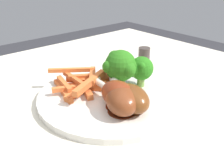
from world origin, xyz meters
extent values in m
cube|color=silver|center=(0.00, 0.00, 0.71)|extent=(0.91, 0.80, 0.03)
cylinder|color=#ACA695|center=(-0.40, -0.34, 0.35)|extent=(0.06, 0.06, 0.69)
cylinder|color=white|center=(-0.01, 0.00, 0.73)|extent=(0.29, 0.29, 0.01)
cylinder|color=#7EA548|center=(-0.08, 0.02, 0.75)|extent=(0.01, 0.01, 0.02)
sphere|color=#287819|center=(-0.08, 0.02, 0.77)|extent=(0.05, 0.05, 0.05)
sphere|color=#287819|center=(-0.07, 0.03, 0.79)|extent=(0.02, 0.02, 0.02)
sphere|color=#287819|center=(-0.06, 0.01, 0.77)|extent=(0.03, 0.03, 0.03)
sphere|color=#287819|center=(-0.06, 0.02, 0.78)|extent=(0.02, 0.02, 0.02)
cylinder|color=#82A45A|center=(-0.05, -0.01, 0.75)|extent=(0.02, 0.02, 0.02)
sphere|color=#2C761A|center=(-0.05, -0.01, 0.78)|extent=(0.06, 0.06, 0.06)
sphere|color=#2C761A|center=(-0.05, 0.01, 0.78)|extent=(0.03, 0.03, 0.03)
sphere|color=#2C761A|center=(-0.06, 0.01, 0.78)|extent=(0.03, 0.03, 0.03)
sphere|color=#2C761A|center=(-0.05, -0.03, 0.79)|extent=(0.03, 0.03, 0.03)
sphere|color=#2C761A|center=(-0.03, -0.02, 0.78)|extent=(0.02, 0.02, 0.02)
sphere|color=#2C761A|center=(-0.02, -0.02, 0.78)|extent=(0.03, 0.03, 0.03)
sphere|color=#2C761A|center=(-0.06, -0.03, 0.78)|extent=(0.03, 0.03, 0.03)
cube|color=orange|center=(0.02, -0.04, 0.74)|extent=(0.06, 0.06, 0.01)
cube|color=#D3652F|center=(0.01, -0.05, 0.75)|extent=(0.05, 0.07, 0.01)
cube|color=orange|center=(0.02, -0.09, 0.76)|extent=(0.08, 0.06, 0.01)
cube|color=orange|center=(0.03, -0.04, 0.74)|extent=(0.09, 0.04, 0.01)
cube|color=orange|center=(-0.02, -0.06, 0.74)|extent=(0.08, 0.06, 0.01)
cube|color=orange|center=(0.02, -0.02, 0.76)|extent=(0.10, 0.05, 0.01)
cube|color=#D46530|center=(-0.02, -0.04, 0.75)|extent=(0.09, 0.02, 0.01)
cube|color=#CE622E|center=(0.00, -0.04, 0.76)|extent=(0.05, 0.06, 0.01)
cube|color=#D46530|center=(0.02, -0.04, 0.74)|extent=(0.04, 0.09, 0.01)
cube|color=orange|center=(0.03, -0.04, 0.75)|extent=(0.10, 0.05, 0.01)
cube|color=orange|center=(0.03, -0.06, 0.76)|extent=(0.01, 0.08, 0.01)
cube|color=orange|center=(0.05, -0.07, 0.75)|extent=(0.02, 0.07, 0.01)
cube|color=orange|center=(0.06, -0.06, 0.74)|extent=(0.03, 0.10, 0.01)
cube|color=orange|center=(0.01, -0.06, 0.76)|extent=(0.06, 0.04, 0.01)
cylinder|color=#4C220E|center=(0.00, 0.07, 0.74)|extent=(0.05, 0.05, 0.00)
ellipsoid|color=brown|center=(0.00, 0.07, 0.76)|extent=(0.07, 0.09, 0.04)
cylinder|color=beige|center=(-0.02, 0.01, 0.75)|extent=(0.02, 0.05, 0.01)
sphere|color=silver|center=(-0.03, -0.01, 0.75)|extent=(0.02, 0.02, 0.02)
cylinder|color=#5D1D0D|center=(0.01, 0.05, 0.74)|extent=(0.05, 0.05, 0.00)
ellipsoid|color=maroon|center=(0.01, 0.05, 0.76)|extent=(0.06, 0.08, 0.05)
cylinder|color=beige|center=(0.01, -0.01, 0.76)|extent=(0.02, 0.04, 0.01)
sphere|color=silver|center=(0.00, -0.03, 0.76)|extent=(0.02, 0.02, 0.02)
cylinder|color=#552110|center=(0.02, 0.06, 0.74)|extent=(0.05, 0.05, 0.00)
ellipsoid|color=brown|center=(0.02, 0.06, 0.76)|extent=(0.09, 0.09, 0.04)
cylinder|color=beige|center=(-0.01, 0.02, 0.76)|extent=(0.03, 0.03, 0.01)
sphere|color=silver|center=(-0.02, 0.00, 0.76)|extent=(0.02, 0.02, 0.02)
cylinder|color=#423833|center=(-0.19, -0.07, 0.75)|extent=(0.03, 0.03, 0.05)
camera|label=1|loc=(0.26, 0.32, 0.96)|focal=38.51mm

